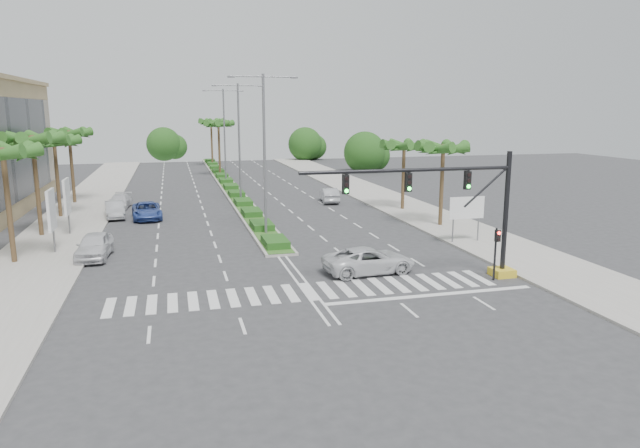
{
  "coord_description": "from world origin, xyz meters",
  "views": [
    {
      "loc": [
        -6.69,
        -28.07,
        9.47
      ],
      "look_at": [
        1.4,
        3.01,
        3.0
      ],
      "focal_mm": 32.0,
      "sensor_mm": 36.0,
      "label": 1
    }
  ],
  "objects_px": {
    "car_parked_b": "(115,210)",
    "car_parked_d": "(120,201)",
    "car_parked_c": "(147,211)",
    "car_crossing": "(369,260)",
    "car_right": "(329,195)",
    "car_parked_a": "(94,246)"
  },
  "relations": [
    {
      "from": "car_parked_b",
      "to": "car_crossing",
      "type": "xyz_separation_m",
      "value": [
        16.07,
        -22.16,
        0.02
      ]
    },
    {
      "from": "car_parked_b",
      "to": "car_crossing",
      "type": "relative_size",
      "value": 0.82
    },
    {
      "from": "car_parked_c",
      "to": "car_right",
      "type": "bearing_deg",
      "value": 10.37
    },
    {
      "from": "car_parked_a",
      "to": "car_crossing",
      "type": "height_order",
      "value": "car_parked_a"
    },
    {
      "from": "car_parked_b",
      "to": "car_parked_c",
      "type": "distance_m",
      "value": 3.03
    },
    {
      "from": "car_parked_b",
      "to": "car_parked_d",
      "type": "bearing_deg",
      "value": 82.54
    },
    {
      "from": "car_parked_d",
      "to": "car_parked_c",
      "type": "bearing_deg",
      "value": -60.42
    },
    {
      "from": "car_parked_a",
      "to": "car_parked_c",
      "type": "height_order",
      "value": "car_parked_a"
    },
    {
      "from": "car_parked_b",
      "to": "car_right",
      "type": "xyz_separation_m",
      "value": [
        20.79,
        3.59,
        0.01
      ]
    },
    {
      "from": "car_parked_b",
      "to": "car_parked_d",
      "type": "relative_size",
      "value": 0.97
    },
    {
      "from": "car_right",
      "to": "car_parked_c",
      "type": "bearing_deg",
      "value": 22.8
    },
    {
      "from": "car_parked_a",
      "to": "car_crossing",
      "type": "xyz_separation_m",
      "value": [
        16.07,
        -7.69,
        -0.06
      ]
    },
    {
      "from": "car_crossing",
      "to": "car_parked_c",
      "type": "bearing_deg",
      "value": 27.1
    },
    {
      "from": "car_parked_c",
      "to": "car_parked_d",
      "type": "height_order",
      "value": "car_parked_c"
    },
    {
      "from": "car_parked_a",
      "to": "car_right",
      "type": "distance_m",
      "value": 27.54
    },
    {
      "from": "car_parked_b",
      "to": "car_parked_c",
      "type": "relative_size",
      "value": 0.85
    },
    {
      "from": "car_parked_d",
      "to": "car_right",
      "type": "bearing_deg",
      "value": 1.76
    },
    {
      "from": "car_parked_b",
      "to": "car_parked_d",
      "type": "distance_m",
      "value": 5.28
    },
    {
      "from": "car_parked_c",
      "to": "car_parked_b",
      "type": "bearing_deg",
      "value": 151.95
    },
    {
      "from": "car_parked_d",
      "to": "car_crossing",
      "type": "bearing_deg",
      "value": -53.23
    },
    {
      "from": "car_parked_a",
      "to": "car_crossing",
      "type": "bearing_deg",
      "value": -21.54
    },
    {
      "from": "car_parked_c",
      "to": "car_parked_a",
      "type": "bearing_deg",
      "value": -106.38
    }
  ]
}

